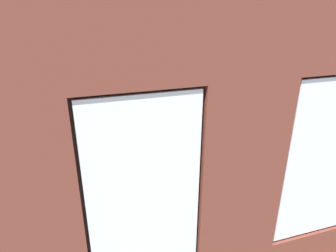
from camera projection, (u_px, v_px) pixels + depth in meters
ground_plane at (162, 174)px, 6.16m from camera, size 6.22×6.48×0.10m
brick_wall_with_windows at (242, 174)px, 3.00m from camera, size 5.62×0.30×3.28m
couch_by_window at (164, 242)px, 3.90m from camera, size 1.97×0.87×0.80m
couch_left at (254, 144)px, 6.56m from camera, size 1.00×1.82×0.80m
coffee_table at (158, 147)px, 6.33m from camera, size 1.47×0.80×0.43m
cup_ceramic at (148, 142)px, 6.34m from camera, size 0.07×0.07×0.09m
candle_jar at (164, 145)px, 6.22m from camera, size 0.08×0.08×0.11m
table_plant_small at (158, 141)px, 6.28m from camera, size 0.10×0.10×0.17m
remote_black at (138, 150)px, 6.08m from camera, size 0.17×0.12×0.02m
media_console at (31, 172)px, 5.57m from camera, size 1.04×0.42×0.58m
tv_flatscreen at (25, 141)px, 5.33m from camera, size 0.99×0.20×0.68m
potted_plant_mid_room_small at (187, 136)px, 6.90m from camera, size 0.33×0.33×0.53m
potted_plant_foreground_right at (50, 120)px, 7.24m from camera, size 0.91×0.83×1.17m
potted_plant_near_tv at (60, 184)px, 4.78m from camera, size 1.13×0.98×1.25m
potted_plant_corner_near_left at (215, 102)px, 8.52m from camera, size 0.51×0.51×0.95m
potted_plant_between_couches at (261, 196)px, 4.19m from camera, size 0.78×0.73×1.26m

